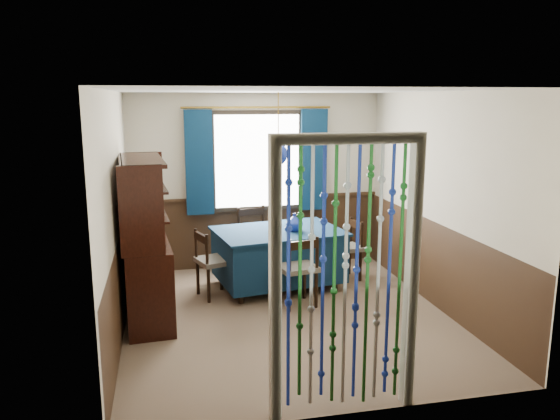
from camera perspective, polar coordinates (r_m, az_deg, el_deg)
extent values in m
plane|color=brown|center=(6.30, 0.78, -11.02)|extent=(4.00, 4.00, 0.00)
plane|color=silver|center=(5.81, 0.85, 12.36)|extent=(4.00, 4.00, 0.00)
plane|color=beige|center=(7.86, -2.45, 3.01)|extent=(3.60, 0.00, 3.60)
plane|color=beige|center=(4.06, 7.17, -5.25)|extent=(3.60, 0.00, 3.60)
plane|color=beige|center=(5.81, -16.77, -0.55)|extent=(0.00, 4.00, 4.00)
plane|color=beige|center=(6.57, 16.31, 0.84)|extent=(0.00, 4.00, 4.00)
plane|color=#342113|center=(8.00, -2.39, -2.33)|extent=(3.60, 0.00, 3.60)
plane|color=#342113|center=(4.35, 6.84, -14.69)|extent=(3.60, 0.00, 3.60)
plane|color=#342113|center=(6.00, -16.21, -7.56)|extent=(0.00, 4.00, 4.00)
plane|color=#342113|center=(6.73, 15.84, -5.45)|extent=(0.00, 4.00, 4.00)
cube|color=black|center=(7.78, -2.41, 5.14)|extent=(1.32, 0.12, 1.42)
cube|color=#0C243D|center=(7.10, -0.17, -4.75)|extent=(1.67, 1.27, 0.61)
cube|color=#0C243D|center=(7.01, -0.17, -2.23)|extent=(1.74, 1.33, 0.03)
cylinder|color=black|center=(6.66, -4.09, -9.11)|extent=(0.07, 0.07, 0.14)
cylinder|color=black|center=(7.11, 5.77, -7.77)|extent=(0.07, 0.07, 0.14)
cylinder|color=black|center=(7.37, -5.90, -7.09)|extent=(0.07, 0.07, 0.14)
cylinder|color=black|center=(7.78, 3.16, -6.03)|extent=(0.07, 0.07, 0.14)
cylinder|color=black|center=(6.34, 0.95, -8.75)|extent=(0.04, 0.04, 0.44)
cylinder|color=black|center=(6.48, 3.80, -8.32)|extent=(0.04, 0.04, 0.44)
cylinder|color=black|center=(6.62, -0.18, -7.84)|extent=(0.04, 0.04, 0.44)
cylinder|color=black|center=(6.75, 2.56, -7.46)|extent=(0.04, 0.04, 0.44)
cube|color=#5B5549|center=(6.47, 1.80, -6.02)|extent=(0.49, 0.48, 0.06)
cube|color=black|center=(6.22, 2.47, -3.65)|extent=(0.37, 0.11, 0.10)
cylinder|color=black|center=(6.19, 1.00, -5.03)|extent=(0.04, 0.04, 0.43)
cylinder|color=black|center=(6.33, 3.89, -4.68)|extent=(0.04, 0.04, 0.43)
cylinder|color=black|center=(8.01, -1.73, -4.30)|extent=(0.05, 0.05, 0.46)
cylinder|color=black|center=(7.88, -4.23, -4.59)|extent=(0.05, 0.05, 0.46)
cylinder|color=black|center=(7.70, -0.74, -4.95)|extent=(0.05, 0.05, 0.46)
cylinder|color=black|center=(7.57, -3.33, -5.27)|extent=(0.05, 0.05, 0.46)
cube|color=#5B5549|center=(7.72, -2.52, -2.91)|extent=(0.53, 0.51, 0.06)
cube|color=black|center=(7.81, -3.05, -0.19)|extent=(0.39, 0.12, 0.10)
cylinder|color=black|center=(7.91, -1.78, -1.10)|extent=(0.04, 0.04, 0.45)
cylinder|color=black|center=(7.78, -4.31, -1.34)|extent=(0.04, 0.04, 0.45)
cylinder|color=black|center=(6.97, -8.58, -7.01)|extent=(0.04, 0.04, 0.43)
cylinder|color=black|center=(6.67, -7.47, -7.83)|extent=(0.04, 0.04, 0.43)
cylinder|color=black|center=(7.09, -6.16, -6.62)|extent=(0.04, 0.04, 0.43)
cylinder|color=black|center=(6.79, -4.96, -7.41)|extent=(0.04, 0.04, 0.43)
cube|color=#5B5549|center=(6.80, -6.84, -5.27)|extent=(0.51, 0.53, 0.06)
cube|color=black|center=(6.66, -8.25, -2.87)|extent=(0.15, 0.35, 0.10)
cylinder|color=black|center=(6.84, -8.76, -3.65)|extent=(0.04, 0.04, 0.42)
cylinder|color=black|center=(6.54, -7.64, -4.33)|extent=(0.04, 0.04, 0.42)
cylinder|color=black|center=(7.46, 8.39, -5.83)|extent=(0.04, 0.04, 0.41)
cylinder|color=black|center=(7.73, 7.27, -5.16)|extent=(0.04, 0.04, 0.41)
cylinder|color=black|center=(7.32, 6.27, -6.09)|extent=(0.04, 0.04, 0.41)
cylinder|color=black|center=(7.60, 5.21, -5.40)|extent=(0.04, 0.04, 0.41)
cube|color=#5B5549|center=(7.46, 6.83, -3.90)|extent=(0.43, 0.45, 0.06)
cube|color=black|center=(7.46, 8.00, -1.54)|extent=(0.08, 0.35, 0.09)
cylinder|color=black|center=(7.35, 8.56, -2.78)|extent=(0.04, 0.04, 0.40)
cylinder|color=black|center=(7.63, 7.42, -2.22)|extent=(0.04, 0.04, 0.40)
cube|color=black|center=(6.30, -13.69, -6.99)|extent=(0.58, 1.41, 0.90)
cube|color=black|center=(5.43, -14.29, -0.16)|extent=(0.43, 0.08, 0.90)
cube|color=black|center=(6.73, -13.92, 2.07)|extent=(0.43, 0.08, 0.90)
cube|color=black|center=(6.02, -14.29, 5.09)|extent=(0.53, 1.40, 0.04)
cube|color=black|center=(6.09, -16.13, 0.98)|extent=(0.14, 1.35, 0.90)
cube|color=black|center=(6.10, -13.75, -0.14)|extent=(0.48, 1.32, 0.02)
cube|color=black|center=(6.05, -13.88, 2.61)|extent=(0.48, 1.32, 0.02)
cylinder|color=olive|center=(6.82, -0.18, 9.05)|extent=(0.01, 0.01, 0.76)
ellipsoid|color=navy|center=(6.84, -0.18, 5.87)|extent=(0.23, 0.23, 0.28)
cylinder|color=olive|center=(6.83, -0.18, 7.06)|extent=(0.07, 0.07, 0.03)
imported|color=navy|center=(6.95, 1.50, -1.35)|extent=(0.25, 0.25, 0.21)
imported|color=beige|center=(5.82, -13.63, -0.27)|extent=(0.30, 0.30, 0.06)
imported|color=beige|center=(6.50, -13.40, -1.43)|extent=(0.20, 0.20, 0.19)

